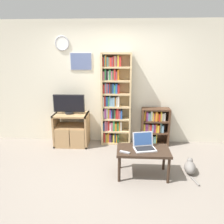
{
  "coord_description": "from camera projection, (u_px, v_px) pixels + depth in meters",
  "views": [
    {
      "loc": [
        0.28,
        -2.97,
        1.96
      ],
      "look_at": [
        0.06,
        0.92,
        0.88
      ],
      "focal_mm": 35.0,
      "sensor_mm": 36.0,
      "label": 1
    }
  ],
  "objects": [
    {
      "name": "ground_plane",
      "position": [
        105.0,
        182.0,
        3.4
      ],
      "size": [
        18.0,
        18.0,
        0.0
      ],
      "primitive_type": "plane",
      "color": "gray"
    },
    {
      "name": "wall_back",
      "position": [
        111.0,
        83.0,
        4.69
      ],
      "size": [
        7.09,
        0.09,
        2.6
      ],
      "color": "beige",
      "rests_on": "ground_plane"
    },
    {
      "name": "tv_stand",
      "position": [
        72.0,
        129.0,
        4.68
      ],
      "size": [
        0.71,
        0.49,
        0.7
      ],
      "color": "tan",
      "rests_on": "ground_plane"
    },
    {
      "name": "television",
      "position": [
        69.0,
        104.0,
        4.55
      ],
      "size": [
        0.65,
        0.18,
        0.41
      ],
      "color": "black",
      "rests_on": "tv_stand"
    },
    {
      "name": "bookshelf_tall",
      "position": [
        114.0,
        100.0,
        4.62
      ],
      "size": [
        0.62,
        0.25,
        1.95
      ],
      "color": "tan",
      "rests_on": "ground_plane"
    },
    {
      "name": "bookshelf_short",
      "position": [
        154.0,
        126.0,
        4.72
      ],
      "size": [
        0.59,
        0.26,
        0.81
      ],
      "color": "#472D1E",
      "rests_on": "ground_plane"
    },
    {
      "name": "coffee_table",
      "position": [
        143.0,
        153.0,
        3.49
      ],
      "size": [
        0.84,
        0.49,
        0.46
      ],
      "color": "#332319",
      "rests_on": "ground_plane"
    },
    {
      "name": "laptop",
      "position": [
        144.0,
        145.0,
        3.5
      ],
      "size": [
        0.39,
        0.34,
        0.25
      ],
      "rotation": [
        0.0,
        0.0,
        0.22
      ],
      "color": "silver",
      "rests_on": "coffee_table"
    },
    {
      "name": "remote_near_laptop",
      "position": [
        125.0,
        152.0,
        3.36
      ],
      "size": [
        0.16,
        0.1,
        0.02
      ],
      "rotation": [
        0.0,
        0.0,
        4.32
      ],
      "color": "#99999E",
      "rests_on": "coffee_table"
    },
    {
      "name": "cat",
      "position": [
        190.0,
        167.0,
        3.64
      ],
      "size": [
        0.23,
        0.55,
        0.25
      ],
      "rotation": [
        0.0,
        0.0,
        -0.16
      ],
      "color": "slate",
      "rests_on": "ground_plane"
    }
  ]
}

